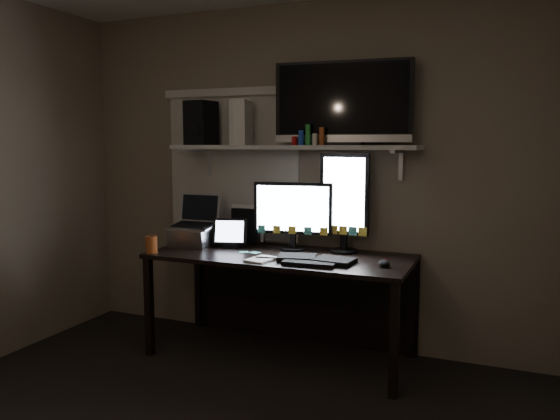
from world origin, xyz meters
The scene contains 18 objects.
back_wall centered at (0.00, 1.80, 1.25)m, with size 3.60×3.60×0.00m, color #6E5F4F.
window_blinds centered at (-0.55, 1.79, 1.30)m, with size 1.10×0.02×1.10m, color silver.
desk centered at (0.00, 1.55, 0.55)m, with size 1.80×0.75×0.73m.
wall_shelf centered at (0.00, 1.62, 1.46)m, with size 1.80×0.35×0.03m, color #B9B9B4.
monitor_landscape centered at (0.03, 1.60, 0.98)m, with size 0.57×0.06×0.50m, color black.
monitor_portrait centered at (0.39, 1.67, 1.08)m, with size 0.35×0.07×0.71m, color black.
keyboard centered at (0.30, 1.30, 0.75)m, with size 0.51×0.20×0.03m, color black.
mouse centered at (0.74, 1.33, 0.75)m, with size 0.07×0.11×0.04m, color black.
notepad centered at (-0.04, 1.20, 0.74)m, with size 0.15×0.21×0.01m, color white.
tablet centered at (-0.43, 1.50, 0.84)m, with size 0.25×0.10×0.22m, color black.
file_sorter centered at (-0.39, 1.72, 0.87)m, with size 0.23×0.10×0.29m, color black.
laptop centered at (-0.72, 1.46, 0.92)m, with size 0.34×0.28×0.38m, color #A2A3A7.
cup centered at (-0.85, 1.13, 0.79)m, with size 0.08×0.08×0.12m, color #98431B.
sticky_notes centered at (-0.13, 1.34, 0.73)m, with size 0.28×0.21×0.00m, color yellow, non-canonical shape.
tv centered at (0.37, 1.66, 1.76)m, with size 0.94×0.17×0.57m, color black.
game_console centered at (-0.37, 1.61, 1.64)m, with size 0.08×0.27×0.32m, color #BBB3A8.
speaker centered at (-0.71, 1.60, 1.64)m, with size 0.18×0.22×0.33m, color black.
bottles centered at (0.15, 1.56, 1.55)m, with size 0.22×0.05×0.14m, color #A50F0C, non-canonical shape.
Camera 1 is at (1.42, -1.99, 1.50)m, focal length 35.00 mm.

